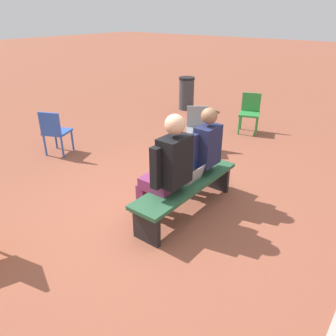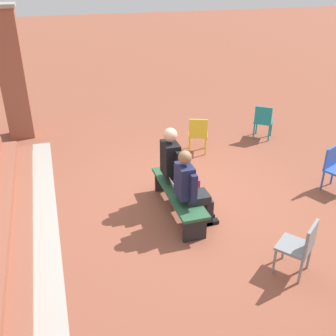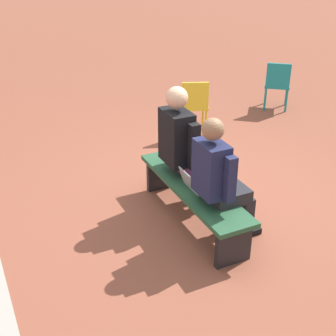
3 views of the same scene
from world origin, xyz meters
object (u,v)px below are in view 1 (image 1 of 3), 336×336
(plastic_chair_mid_courtyard, at_px, (54,130))
(plastic_chair_far_right, at_px, (198,126))
(person_adult, at_px, (167,168))
(plastic_chair_near_bench_right, at_px, (250,110))
(bench, at_px, (187,189))
(litter_bin, at_px, (186,93))
(laptop, at_px, (191,177))
(person_student, at_px, (200,152))

(plastic_chair_mid_courtyard, xyz_separation_m, plastic_chair_far_right, (-1.79, 1.94, 0.00))
(person_adult, bearing_deg, plastic_chair_near_bench_right, -169.45)
(bench, relative_size, plastic_chair_mid_courtyard, 2.14)
(plastic_chair_mid_courtyard, relative_size, litter_bin, 0.98)
(person_adult, xyz_separation_m, litter_bin, (-4.51, -2.87, -0.32))
(plastic_chair_near_bench_right, bearing_deg, plastic_chair_far_right, -10.48)
(person_adult, distance_m, laptop, 0.48)
(plastic_chair_far_right, height_order, litter_bin, litter_bin)
(person_student, relative_size, plastic_chair_near_bench_right, 1.61)
(laptop, relative_size, plastic_chair_near_bench_right, 0.38)
(person_student, relative_size, litter_bin, 1.57)
(plastic_chair_near_bench_right, xyz_separation_m, plastic_chair_far_right, (1.62, -0.30, 0.00))
(person_adult, relative_size, plastic_chair_mid_courtyard, 1.71)
(bench, xyz_separation_m, plastic_chair_far_right, (-1.90, -1.09, 0.13))
(person_student, xyz_separation_m, plastic_chair_near_bench_right, (-3.12, -0.72, -0.24))
(laptop, bearing_deg, litter_bin, -144.25)
(plastic_chair_near_bench_right, relative_size, plastic_chair_far_right, 1.00)
(person_adult, bearing_deg, laptop, 167.90)
(litter_bin, bearing_deg, plastic_chair_mid_courtyard, -1.19)
(laptop, distance_m, plastic_chair_far_right, 2.14)
(person_adult, bearing_deg, plastic_chair_mid_courtyard, -98.37)
(person_student, height_order, plastic_chair_near_bench_right, person_student)
(plastic_chair_mid_courtyard, bearing_deg, bench, 87.94)
(laptop, bearing_deg, plastic_chair_near_bench_right, -166.92)
(person_student, relative_size, laptop, 4.22)
(plastic_chair_near_bench_right, xyz_separation_m, litter_bin, (-0.66, -2.16, -0.05))
(bench, xyz_separation_m, litter_bin, (-4.18, -2.95, 0.08))
(plastic_chair_near_bench_right, distance_m, plastic_chair_far_right, 1.65)
(person_student, height_order, laptop, person_student)
(plastic_chair_far_right, bearing_deg, person_student, 34.24)
(person_adult, bearing_deg, plastic_chair_far_right, -155.47)
(bench, relative_size, litter_bin, 2.09)
(person_adult, height_order, litter_bin, person_adult)
(litter_bin, bearing_deg, person_adult, 32.53)
(person_student, distance_m, plastic_chair_mid_courtyard, 2.99)
(person_student, height_order, plastic_chair_far_right, person_student)
(person_student, xyz_separation_m, plastic_chair_mid_courtyard, (0.29, -2.96, -0.24))
(bench, height_order, plastic_chair_mid_courtyard, plastic_chair_mid_courtyard)
(plastic_chair_near_bench_right, bearing_deg, litter_bin, -106.99)
(bench, bearing_deg, person_adult, -12.59)
(plastic_chair_far_right, xyz_separation_m, litter_bin, (-2.28, -1.86, -0.05))
(person_student, bearing_deg, laptop, 13.62)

